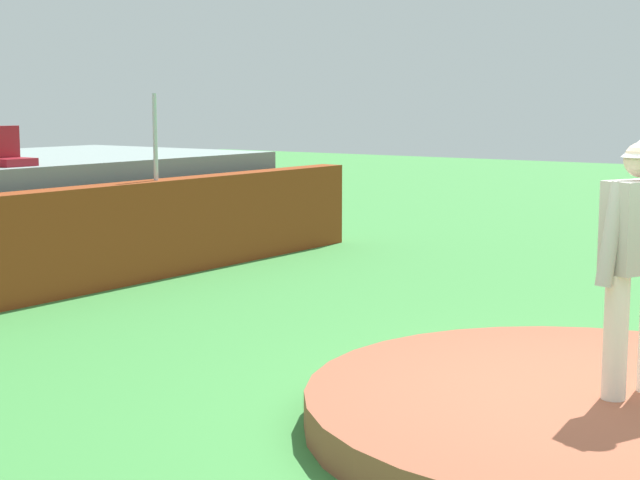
# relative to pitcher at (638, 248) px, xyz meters

# --- Properties ---
(ground_plane) EXTENTS (60.00, 60.00, 0.00)m
(ground_plane) POSITION_rel_pitcher_xyz_m (-0.10, 0.19, -1.32)
(ground_plane) COLOR #3D873E
(pitchers_mound) EXTENTS (4.21, 4.21, 0.27)m
(pitchers_mound) POSITION_rel_pitcher_xyz_m (-0.10, 0.19, -1.19)
(pitchers_mound) COLOR #9A533A
(pitchers_mound) RESTS_ON ground_plane
(pitcher) EXTENTS (0.75, 0.44, 1.81)m
(pitcher) POSITION_rel_pitcher_xyz_m (0.00, 0.00, 0.00)
(pitcher) COLOR white
(pitcher) RESTS_ON pitchers_mound
(fence_post_right) EXTENTS (0.06, 0.06, 1.14)m
(fence_post_right) POSITION_rel_pitcher_xyz_m (2.52, 7.18, 0.54)
(fence_post_right) COLOR silver
(fence_post_right) RESTS_ON brick_barrier
(stadium_chair_3) EXTENTS (0.48, 0.44, 0.50)m
(stadium_chair_3) POSITION_rel_pitcher_xyz_m (0.98, 8.24, 0.36)
(stadium_chair_3) COLOR maroon
(stadium_chair_3) RESTS_ON bleacher_platform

